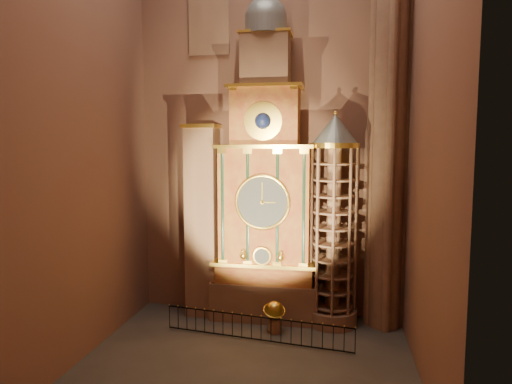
% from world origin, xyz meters
% --- Properties ---
extents(floor, '(14.00, 14.00, 0.00)m').
position_xyz_m(floor, '(0.00, 0.00, 0.00)').
color(floor, '#383330').
rests_on(floor, ground).
extents(wall_back, '(22.00, 0.00, 22.00)m').
position_xyz_m(wall_back, '(0.00, 6.00, 11.00)').
color(wall_back, '#895B4A').
rests_on(wall_back, floor).
extents(wall_left, '(0.00, 22.00, 22.00)m').
position_xyz_m(wall_left, '(-7.00, 0.00, 11.00)').
color(wall_left, '#895B4A').
rests_on(wall_left, floor).
extents(wall_right, '(0.00, 22.00, 22.00)m').
position_xyz_m(wall_right, '(7.00, 0.00, 11.00)').
color(wall_right, '#895B4A').
rests_on(wall_right, floor).
extents(astronomical_clock, '(5.60, 2.41, 16.70)m').
position_xyz_m(astronomical_clock, '(0.00, 4.96, 6.68)').
color(astronomical_clock, '#8C634C').
rests_on(astronomical_clock, floor).
extents(portrait_tower, '(1.80, 1.60, 10.20)m').
position_xyz_m(portrait_tower, '(-3.40, 4.98, 5.15)').
color(portrait_tower, '#8C634C').
rests_on(portrait_tower, floor).
extents(stair_turret, '(2.50, 2.50, 10.80)m').
position_xyz_m(stair_turret, '(3.50, 4.70, 5.27)').
color(stair_turret, '#8C634C').
rests_on(stair_turret, floor).
extents(gothic_pier, '(2.04, 2.04, 22.00)m').
position_xyz_m(gothic_pier, '(6.10, 5.00, 11.00)').
color(gothic_pier, '#8C634C').
rests_on(gothic_pier, floor).
extents(stained_glass_window, '(2.20, 0.14, 5.20)m').
position_xyz_m(stained_glass_window, '(-3.20, 5.92, 16.50)').
color(stained_glass_window, navy).
rests_on(stained_glass_window, wall_back).
extents(celestial_globe, '(1.37, 1.33, 1.57)m').
position_xyz_m(celestial_globe, '(0.74, 3.09, 0.94)').
color(celestial_globe, '#8C634C').
rests_on(celestial_globe, floor).
extents(iron_railing, '(8.99, 1.35, 1.16)m').
position_xyz_m(iron_railing, '(0.05, 1.95, 0.63)').
color(iron_railing, black).
rests_on(iron_railing, floor).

